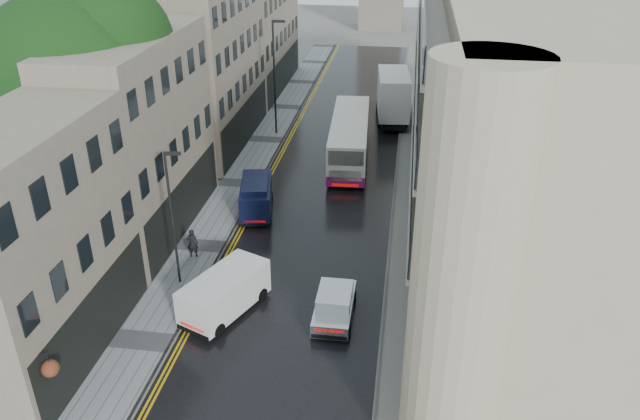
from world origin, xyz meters
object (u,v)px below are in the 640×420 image
(white_van, at_px, (187,305))
(tree_far, at_px, (168,69))
(cream_bus, at_px, (330,155))
(tree_near, at_px, (74,118))
(lamp_post_near, at_px, (173,221))
(white_lorry, at_px, (380,102))
(navy_van, at_px, (241,207))
(silver_hatchback, at_px, (314,320))
(lamp_post_far, at_px, (274,79))
(pedestrian, at_px, (192,243))

(white_van, bearing_deg, tree_far, 134.51)
(tree_far, bearing_deg, cream_bus, -14.55)
(tree_near, height_order, lamp_post_near, tree_near)
(tree_far, distance_m, cream_bus, 13.43)
(tree_near, height_order, tree_far, tree_near)
(tree_near, bearing_deg, white_lorry, 52.86)
(navy_van, distance_m, lamp_post_near, 7.15)
(cream_bus, distance_m, silver_hatchback, 17.33)
(white_lorry, bearing_deg, lamp_post_far, -166.23)
(tree_far, height_order, white_van, tree_far)
(tree_far, bearing_deg, white_van, -68.94)
(silver_hatchback, distance_m, white_van, 5.80)
(tree_near, distance_m, navy_van, 10.25)
(white_lorry, relative_size, navy_van, 1.82)
(white_van, xyz_separation_m, pedestrian, (-1.59, 5.52, -0.11))
(tree_far, height_order, lamp_post_near, tree_far)
(cream_bus, bearing_deg, pedestrian, -119.66)
(tree_far, bearing_deg, silver_hatchback, -56.14)
(tree_near, relative_size, cream_bus, 1.24)
(tree_far, bearing_deg, lamp_post_near, -69.84)
(navy_van, bearing_deg, tree_far, 115.32)
(cream_bus, bearing_deg, tree_far, 162.20)
(white_lorry, bearing_deg, tree_far, -159.69)
(cream_bus, relative_size, white_van, 2.46)
(tree_near, bearing_deg, lamp_post_far, 67.71)
(tree_far, relative_size, white_lorry, 1.53)
(white_van, distance_m, lamp_post_near, 4.28)
(tree_far, height_order, cream_bus, tree_far)
(silver_hatchback, xyz_separation_m, pedestrian, (-7.38, 5.42, 0.20))
(white_lorry, height_order, lamp_post_far, lamp_post_far)
(lamp_post_far, bearing_deg, white_lorry, 16.22)
(cream_bus, distance_m, lamp_post_far, 9.71)
(silver_hatchback, relative_size, navy_van, 0.85)
(cream_bus, xyz_separation_m, lamp_post_near, (-5.79, -14.27, 2.07))
(pedestrian, distance_m, lamp_post_far, 19.67)
(navy_van, height_order, lamp_post_near, lamp_post_near)
(tree_near, distance_m, tree_far, 13.02)
(white_van, distance_m, lamp_post_far, 25.12)
(navy_van, bearing_deg, white_van, -100.66)
(tree_near, xyz_separation_m, white_van, (8.20, -7.52, -5.89))
(tree_far, xyz_separation_m, pedestrian, (6.31, -15.00, -5.29))
(cream_bus, bearing_deg, lamp_post_far, 122.42)
(tree_near, relative_size, tree_far, 1.11)
(white_van, distance_m, navy_van, 9.63)
(tree_far, relative_size, navy_van, 2.78)
(tree_near, height_order, white_lorry, tree_near)
(silver_hatchback, xyz_separation_m, lamp_post_near, (-7.29, 2.98, 2.88))
(cream_bus, bearing_deg, silver_hatchback, -88.27)
(white_lorry, distance_m, pedestrian, 23.78)
(tree_near, relative_size, pedestrian, 8.47)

